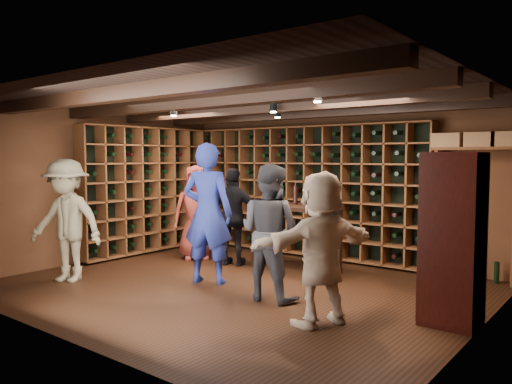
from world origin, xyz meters
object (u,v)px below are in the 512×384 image
Objects in this scene: guest_khaki at (67,220)px; man_grey_suit at (269,232)px; tasting_table at (296,214)px; guest_woman_black at (234,217)px; guest_beige at (321,248)px; guest_red_floral at (196,212)px; man_blue_shirt at (208,213)px; display_cabinet at (452,242)px.

man_grey_suit is at bearing -1.12° from guest_khaki.
guest_khaki is at bearing -124.00° from tasting_table.
man_grey_suit is 1.99m from guest_woman_black.
guest_woman_black is 0.98× the size of guest_beige.
guest_red_floral is 1.14× the size of tasting_table.
guest_woman_black is at bearing -88.85° from man_blue_shirt.
man_grey_suit reaches higher than guest_red_floral.
guest_beige is (2.10, -0.53, -0.17)m from man_blue_shirt.
man_blue_shirt reaches higher than guest_woman_black.
display_cabinet is at bearing 150.61° from guest_beige.
guest_red_floral is at bearing -163.63° from tasting_table.
guest_woman_black is at bearing 167.67° from display_cabinet.
guest_beige is 2.46m from tasting_table.
guest_khaki reaches higher than guest_woman_black.
guest_woman_black is at bearing 40.77° from guest_khaki.
guest_beige is at bearing -73.41° from guest_red_floral.
guest_beige is at bearing -142.61° from display_cabinet.
guest_woman_black is at bearing -39.76° from man_grey_suit.
man_blue_shirt reaches higher than man_grey_suit.
man_blue_shirt is at bearing -81.05° from guest_beige.
guest_red_floral is 3.72m from guest_beige.
guest_khaki is at bearing 13.78° from man_blue_shirt.
tasting_table is (-0.60, 1.49, 0.05)m from man_grey_suit.
guest_red_floral is 0.82m from guest_woman_black.
guest_beige is at bearing 128.29° from guest_woman_black.
guest_beige is (0.96, -0.41, -0.03)m from man_grey_suit.
display_cabinet is 2.07m from man_grey_suit.
man_blue_shirt is 1.23× the size of guest_woman_black.
man_grey_suit is at bearing -61.26° from tasting_table.
man_grey_suit is 1.06× the size of guest_woman_black.
guest_beige reaches higher than tasting_table.
display_cabinet is 1.03× the size of guest_khaki.
guest_red_floral is 1.00× the size of guest_beige.
guest_khaki is 1.07× the size of guest_beige.
guest_khaki is at bearing -163.48° from display_cabinet.
guest_khaki is at bearing 17.48° from man_grey_suit.
guest_red_floral reaches higher than guest_woman_black.
guest_red_floral is at bearing -18.42° from guest_woman_black.
guest_khaki reaches higher than guest_red_floral.
guest_woman_black is 1.03m from tasting_table.
man_blue_shirt reaches higher than guest_red_floral.
man_grey_suit is 1.03× the size of guest_beige.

